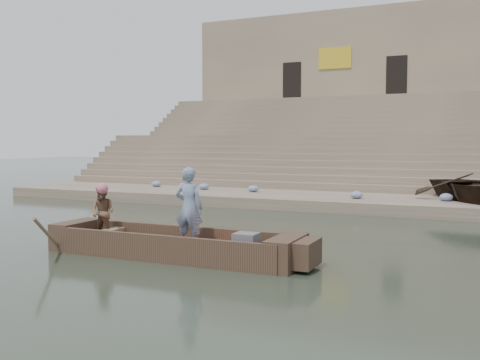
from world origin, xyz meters
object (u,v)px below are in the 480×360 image
Objects in this scene: main_rowboat at (172,251)px; standing_man at (189,207)px; television at (246,243)px; rowing_man at (103,212)px.

main_rowboat is 2.97× the size of standing_man.
television is (1.70, 0.00, 0.31)m from main_rowboat.
standing_man is 1.40× the size of rowing_man.
standing_man is at bearing 178.33° from television.
main_rowboat is at bearing 2.36° from standing_man.
main_rowboat is 10.87× the size of television.
rowing_man is at bearing 175.83° from main_rowboat.
rowing_man is 2.62× the size of television.
television is (3.61, -0.14, -0.40)m from rowing_man.
rowing_man reaches higher than television.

